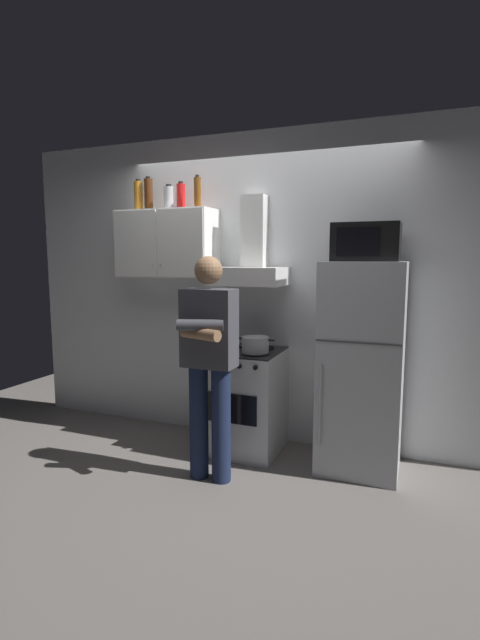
{
  "coord_description": "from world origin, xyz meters",
  "views": [
    {
      "loc": [
        1.3,
        -3.32,
        1.62
      ],
      "look_at": [
        0.0,
        0.0,
        1.15
      ],
      "focal_mm": 26.11,
      "sensor_mm": 36.0,
      "label": 1
    }
  ],
  "objects": [
    {
      "name": "upper_cabinet",
      "position": [
        -0.85,
        0.37,
        1.75
      ],
      "size": [
        0.9,
        0.37,
        0.6
      ],
      "color": "white"
    },
    {
      "name": "bottle_beer_brown",
      "position": [
        -0.53,
        0.36,
        2.18
      ],
      "size": [
        0.06,
        0.06,
        0.28
      ],
      "color": "brown",
      "rests_on": "upper_cabinet"
    },
    {
      "name": "bottle_rum_dark",
      "position": [
        -1.02,
        0.36,
        2.19
      ],
      "size": [
        0.08,
        0.08,
        0.3
      ],
      "color": "#47230F",
      "rests_on": "upper_cabinet"
    },
    {
      "name": "bottle_soda_red",
      "position": [
        -0.72,
        0.41,
        2.16
      ],
      "size": [
        0.08,
        0.08,
        0.24
      ],
      "color": "red",
      "rests_on": "upper_cabinet"
    },
    {
      "name": "back_wall_tiled",
      "position": [
        0.0,
        0.6,
        1.35
      ],
      "size": [
        4.8,
        0.1,
        2.7
      ],
      "primitive_type": "cube",
      "color": "white",
      "rests_on": "ground_plane"
    },
    {
      "name": "bottle_liquor_amber",
      "position": [
        -1.12,
        0.35,
        2.18
      ],
      "size": [
        0.08,
        0.08,
        0.28
      ],
      "color": "#B7721E",
      "rests_on": "upper_cabinet"
    },
    {
      "name": "refrigerator",
      "position": [
        0.9,
        0.25,
        0.8
      ],
      "size": [
        0.6,
        0.62,
        1.6
      ],
      "color": "silver",
      "rests_on": "ground_plane"
    },
    {
      "name": "bottle_canister_steel",
      "position": [
        -0.81,
        0.36,
        2.15
      ],
      "size": [
        0.09,
        0.09,
        0.22
      ],
      "color": "#B2B5BA",
      "rests_on": "upper_cabinet"
    },
    {
      "name": "person_standing",
      "position": [
        -0.1,
        -0.36,
        0.9
      ],
      "size": [
        0.38,
        0.33,
        1.64
      ],
      "color": "#192342",
      "rests_on": "ground_plane"
    },
    {
      "name": "microwave",
      "position": [
        0.9,
        0.27,
        1.74
      ],
      "size": [
        0.48,
        0.37,
        0.28
      ],
      "color": "black",
      "rests_on": "refrigerator"
    },
    {
      "name": "cooking_pot",
      "position": [
        0.08,
        0.13,
        0.94
      ],
      "size": [
        0.32,
        0.22,
        0.13
      ],
      "color": "#B7BABF",
      "rests_on": "stove_oven"
    },
    {
      "name": "ground_plane",
      "position": [
        0.0,
        0.0,
        0.0
      ],
      "size": [
        7.0,
        7.0,
        0.0
      ],
      "primitive_type": "plane",
      "color": "slate"
    },
    {
      "name": "range_hood",
      "position": [
        -0.05,
        0.38,
        1.6
      ],
      "size": [
        0.6,
        0.44,
        0.75
      ],
      "color": "white"
    },
    {
      "name": "stove_oven",
      "position": [
        -0.05,
        0.25,
        0.43
      ],
      "size": [
        0.6,
        0.62,
        0.87
      ],
      "color": "silver",
      "rests_on": "ground_plane"
    }
  ]
}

